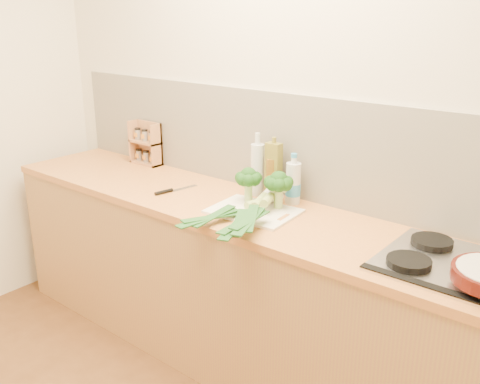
# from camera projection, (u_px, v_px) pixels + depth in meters

# --- Properties ---
(room_shell) EXTENTS (3.50, 3.50, 3.50)m
(room_shell) POSITION_uv_depth(u_px,v_px,m) (284.00, 145.00, 2.78)
(room_shell) COLOR beige
(room_shell) RESTS_ON ground
(counter) EXTENTS (3.20, 0.62, 0.90)m
(counter) POSITION_uv_depth(u_px,v_px,m) (249.00, 289.00, 2.80)
(counter) COLOR #A26B43
(counter) RESTS_ON ground
(gas_hob) EXTENTS (0.58, 0.50, 0.04)m
(gas_hob) POSITION_uv_depth(u_px,v_px,m) (459.00, 265.00, 2.03)
(gas_hob) COLOR silver
(gas_hob) RESTS_ON counter
(chopping_board) EXTENTS (0.43, 0.33, 0.01)m
(chopping_board) POSITION_uv_depth(u_px,v_px,m) (254.00, 211.00, 2.60)
(chopping_board) COLOR white
(chopping_board) RESTS_ON counter
(broccoli_left) EXTENTS (0.14, 0.14, 0.18)m
(broccoli_left) POSITION_uv_depth(u_px,v_px,m) (249.00, 178.00, 2.68)
(broccoli_left) COLOR #A4C372
(broccoli_left) RESTS_ON chopping_board
(broccoli_right) EXTENTS (0.14, 0.15, 0.19)m
(broccoli_right) POSITION_uv_depth(u_px,v_px,m) (279.00, 183.00, 2.59)
(broccoli_right) COLOR #A4C372
(broccoli_right) RESTS_ON chopping_board
(leek_front) EXTENTS (0.16, 0.64, 0.04)m
(leek_front) POSITION_uv_depth(u_px,v_px,m) (244.00, 207.00, 2.58)
(leek_front) COLOR white
(leek_front) RESTS_ON chopping_board
(leek_mid) EXTENTS (0.28, 0.68, 0.04)m
(leek_mid) POSITION_uv_depth(u_px,v_px,m) (255.00, 206.00, 2.54)
(leek_mid) COLOR white
(leek_mid) RESTS_ON chopping_board
(leek_back) EXTENTS (0.25, 0.59, 0.04)m
(leek_back) POSITION_uv_depth(u_px,v_px,m) (262.00, 206.00, 2.49)
(leek_back) COLOR white
(leek_back) RESTS_ON chopping_board
(chefs_knife) EXTENTS (0.07, 0.27, 0.02)m
(chefs_knife) POSITION_uv_depth(u_px,v_px,m) (169.00, 191.00, 2.89)
(chefs_knife) COLOR silver
(chefs_knife) RESTS_ON counter
(spice_rack) EXTENTS (0.23, 0.09, 0.27)m
(spice_rack) POSITION_uv_depth(u_px,v_px,m) (147.00, 146.00, 3.40)
(spice_rack) COLOR tan
(spice_rack) RESTS_ON counter
(oil_tin) EXTENTS (0.08, 0.05, 0.33)m
(oil_tin) POSITION_uv_depth(u_px,v_px,m) (273.00, 170.00, 2.76)
(oil_tin) COLOR olive
(oil_tin) RESTS_ON counter
(glass_bottle) EXTENTS (0.07, 0.07, 0.34)m
(glass_bottle) POSITION_uv_depth(u_px,v_px,m) (257.00, 169.00, 2.81)
(glass_bottle) COLOR silver
(glass_bottle) RESTS_ON counter
(amber_bottle) EXTENTS (0.06, 0.06, 0.26)m
(amber_bottle) POSITION_uv_depth(u_px,v_px,m) (272.00, 178.00, 2.77)
(amber_bottle) COLOR brown
(amber_bottle) RESTS_ON counter
(water_bottle) EXTENTS (0.08, 0.08, 0.24)m
(water_bottle) POSITION_uv_depth(u_px,v_px,m) (293.00, 184.00, 2.70)
(water_bottle) COLOR silver
(water_bottle) RESTS_ON counter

